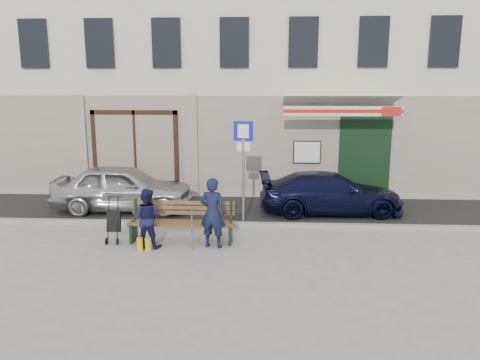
# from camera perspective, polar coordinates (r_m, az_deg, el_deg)

# --- Properties ---
(ground) EXTENTS (80.00, 80.00, 0.00)m
(ground) POSITION_cam_1_polar(r_m,az_deg,el_deg) (10.53, -2.47, -8.15)
(ground) COLOR #9E9991
(ground) RESTS_ON ground
(asphalt_lane) EXTENTS (60.00, 3.20, 0.01)m
(asphalt_lane) POSITION_cam_1_polar(r_m,az_deg,el_deg) (13.47, -1.18, -3.68)
(asphalt_lane) COLOR #282828
(asphalt_lane) RESTS_ON ground
(curb) EXTENTS (60.00, 0.18, 0.12)m
(curb) POSITION_cam_1_polar(r_m,az_deg,el_deg) (11.93, -1.76, -5.45)
(curb) COLOR #9E9384
(curb) RESTS_ON ground
(building) EXTENTS (20.00, 8.27, 10.00)m
(building) POSITION_cam_1_polar(r_m,az_deg,el_deg) (18.39, 0.09, 16.03)
(building) COLOR beige
(building) RESTS_ON ground
(car_silver) EXTENTS (3.97, 1.71, 1.34)m
(car_silver) POSITION_cam_1_polar(r_m,az_deg,el_deg) (13.69, -14.04, -0.93)
(car_silver) COLOR #B9B9BE
(car_silver) RESTS_ON ground
(car_navy) EXTENTS (4.05, 1.83, 1.15)m
(car_navy) POSITION_cam_1_polar(r_m,az_deg,el_deg) (13.29, 11.00, -1.57)
(car_navy) COLOR black
(car_navy) RESTS_ON ground
(parking_sign) EXTENTS (0.49, 0.11, 2.67)m
(parking_sign) POSITION_cam_1_polar(r_m,az_deg,el_deg) (11.71, 0.41, 2.91)
(parking_sign) COLOR gray
(parking_sign) RESTS_ON ground
(bench) EXTENTS (2.40, 1.17, 0.98)m
(bench) POSITION_cam_1_polar(r_m,az_deg,el_deg) (10.81, -7.37, -5.15)
(bench) COLOR brown
(bench) RESTS_ON ground
(man) EXTENTS (0.64, 0.49, 1.57)m
(man) POSITION_cam_1_polar(r_m,az_deg,el_deg) (10.31, -3.36, -4.00)
(man) COLOR #121734
(man) RESTS_ON ground
(woman) EXTENTS (0.72, 0.60, 1.33)m
(woman) POSITION_cam_1_polar(r_m,az_deg,el_deg) (10.52, -11.30, -4.58)
(woman) COLOR #151639
(woman) RESTS_ON ground
(stroller) EXTENTS (0.32, 0.44, 1.04)m
(stroller) POSITION_cam_1_polar(r_m,az_deg,el_deg) (11.10, -15.14, -5.00)
(stroller) COLOR black
(stroller) RESTS_ON ground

